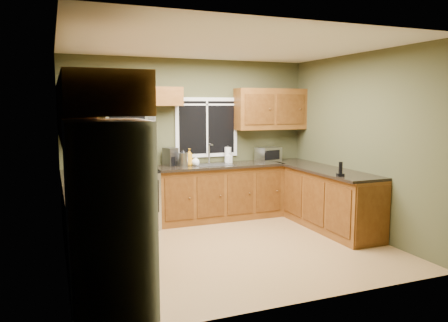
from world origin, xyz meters
TOP-DOWN VIEW (x-y plane):
  - floor at (0.00, 0.00)m, footprint 4.20×4.20m
  - ceiling at (0.00, 0.00)m, footprint 4.20×4.20m
  - back_wall at (0.00, 1.80)m, footprint 4.20×0.00m
  - front_wall at (0.00, -1.80)m, footprint 4.20×0.00m
  - left_wall at (-2.10, 0.00)m, footprint 0.00×3.60m
  - right_wall at (2.10, 0.00)m, footprint 0.00×3.60m
  - window at (0.30, 1.78)m, footprint 1.12×0.03m
  - base_cabinets_left at (-1.80, 0.48)m, footprint 0.60×2.65m
  - countertop_left at (-1.78, 0.48)m, footprint 0.65×2.65m
  - base_cabinets_back at (0.42, 1.50)m, footprint 2.17×0.60m
  - countertop_back at (0.42, 1.48)m, footprint 2.17×0.65m
  - base_cabinets_peninsula at (1.80, 0.54)m, footprint 0.60×2.52m
  - countertop_peninsula at (1.78, 0.55)m, footprint 0.65×2.50m
  - upper_cabinets_left at (-1.94, 0.48)m, footprint 0.33×2.65m
  - upper_cabinets_back_left at (-0.85, 1.64)m, footprint 1.30×0.33m
  - upper_cabinets_back_right at (1.45, 1.64)m, footprint 1.30×0.33m
  - upper_cabinet_over_fridge at (-1.74, -1.30)m, footprint 0.72×0.90m
  - refrigerator at (-1.74, -1.30)m, footprint 0.74×0.90m
  - range at (-1.05, 1.47)m, footprint 0.76×0.69m
  - microwave at (-1.05, 1.61)m, footprint 0.76×0.41m
  - sink at (0.30, 1.49)m, footprint 0.60×0.42m
  - toaster_oven at (1.38, 1.57)m, footprint 0.45×0.39m
  - coffee_maker at (-0.39, 1.64)m, footprint 0.25×0.28m
  - kettle at (-0.21, 1.49)m, footprint 0.17×0.17m
  - paper_towel_roll at (0.65, 1.68)m, footprint 0.13×0.13m
  - soap_bottle_a at (-0.09, 1.54)m, footprint 0.13×0.13m
  - soap_bottle_b at (0.64, 1.60)m, footprint 0.11×0.11m
  - soap_bottle_c at (0.00, 1.50)m, footprint 0.16×0.16m
  - cordless_phone at (1.55, -0.29)m, footprint 0.12×0.12m

SIDE VIEW (x-z plane):
  - floor at x=0.00m, z-range 0.00..0.00m
  - base_cabinets_peninsula at x=1.80m, z-range 0.00..0.90m
  - base_cabinets_left at x=-1.80m, z-range 0.00..0.90m
  - base_cabinets_back at x=0.42m, z-range 0.00..0.90m
  - range at x=-1.05m, z-range 0.00..0.94m
  - refrigerator at x=-1.74m, z-range 0.00..1.80m
  - countertop_left at x=-1.78m, z-range 0.90..0.94m
  - countertop_back at x=0.42m, z-range 0.90..0.94m
  - countertop_peninsula at x=1.78m, z-range 0.90..0.94m
  - sink at x=0.30m, z-range 0.77..1.13m
  - cordless_phone at x=1.55m, z-range 0.90..1.10m
  - soap_bottle_c at x=0.00m, z-range 0.94..1.11m
  - soap_bottle_b at x=0.64m, z-range 0.94..1.12m
  - toaster_oven at x=1.38m, z-range 0.94..1.19m
  - kettle at x=-0.21m, z-range 0.93..1.20m
  - paper_towel_roll at x=0.65m, z-range 0.93..1.22m
  - coffee_maker at x=-0.39m, z-range 0.93..1.23m
  - soap_bottle_a at x=-0.09m, z-range 0.94..1.22m
  - back_wall at x=0.00m, z-range -0.75..3.45m
  - front_wall at x=0.00m, z-range -0.75..3.45m
  - left_wall at x=-2.10m, z-range -0.45..3.15m
  - right_wall at x=2.10m, z-range -0.45..3.15m
  - window at x=0.30m, z-range 1.04..2.06m
  - microwave at x=-1.05m, z-range 1.52..1.94m
  - upper_cabinets_left at x=-1.94m, z-range 1.50..2.22m
  - upper_cabinets_back_right at x=1.45m, z-range 1.50..2.22m
  - upper_cabinet_over_fridge at x=-1.74m, z-range 1.84..2.22m
  - upper_cabinets_back_left at x=-0.85m, z-range 1.92..2.22m
  - ceiling at x=0.00m, z-range 2.70..2.70m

